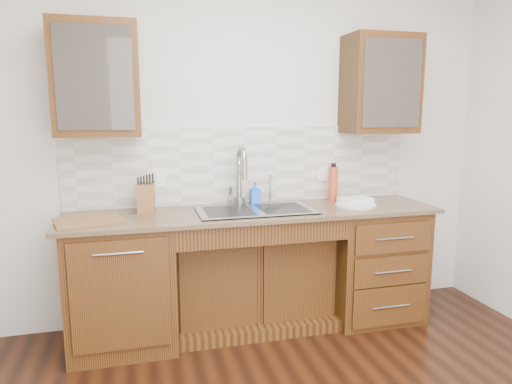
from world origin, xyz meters
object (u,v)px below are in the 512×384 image
object	(u,v)px
soap_bottle	(255,193)
knife_block	(146,198)
water_bottle	(333,184)
cutting_board	(88,220)
plate	(356,205)

from	to	relation	value
soap_bottle	knife_block	size ratio (longest dim) A/B	0.80
water_bottle	cutting_board	xyz separation A→B (m)	(-1.82, -0.23, -0.13)
water_bottle	plate	world-z (taller)	water_bottle
knife_block	cutting_board	size ratio (longest dim) A/B	0.50
plate	water_bottle	bearing A→B (deg)	112.92
cutting_board	soap_bottle	bearing A→B (deg)	14.35
soap_bottle	cutting_board	world-z (taller)	soap_bottle
knife_block	cutting_board	xyz separation A→B (m)	(-0.37, -0.20, -0.09)
soap_bottle	water_bottle	distance (m)	0.63
soap_bottle	water_bottle	size ratio (longest dim) A/B	0.60
knife_block	soap_bottle	bearing A→B (deg)	12.42
plate	knife_block	size ratio (longest dim) A/B	1.49
water_bottle	knife_block	size ratio (longest dim) A/B	1.34
plate	cutting_board	distance (m)	1.91
knife_block	cutting_board	distance (m)	0.43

